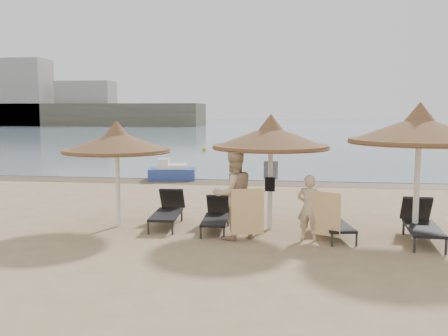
# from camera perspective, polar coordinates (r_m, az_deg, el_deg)

# --- Properties ---
(ground) EXTENTS (160.00, 160.00, 0.00)m
(ground) POSITION_cam_1_polar(r_m,az_deg,el_deg) (10.53, 1.77, -9.17)
(ground) COLOR tan
(ground) RESTS_ON ground
(sea) EXTENTS (200.00, 140.00, 0.03)m
(sea) POSITION_cam_1_polar(r_m,az_deg,el_deg) (90.13, 7.07, 4.80)
(sea) COLOR slate
(sea) RESTS_ON ground
(wet_sand_strip) EXTENTS (200.00, 1.60, 0.01)m
(wet_sand_strip) POSITION_cam_1_polar(r_m,az_deg,el_deg) (19.71, 4.61, -1.72)
(wet_sand_strip) COLOR brown
(wet_sand_strip) RESTS_ON ground
(far_shore) EXTENTS (150.00, 54.80, 12.00)m
(far_shore) POSITION_cam_1_polar(r_m,az_deg,el_deg) (91.70, -8.91, 6.61)
(far_shore) COLOR #5E5B49
(far_shore) RESTS_ON ground
(palapa_left) EXTENTS (2.65, 2.65, 2.62)m
(palapa_left) POSITION_cam_1_polar(r_m,az_deg,el_deg) (12.44, -12.15, 2.90)
(palapa_left) COLOR white
(palapa_left) RESTS_ON ground
(palapa_center) EXTENTS (2.81, 2.81, 2.78)m
(palapa_center) POSITION_cam_1_polar(r_m,az_deg,el_deg) (11.89, 5.36, 3.47)
(palapa_center) COLOR white
(palapa_center) RESTS_ON ground
(palapa_right) EXTENTS (3.08, 3.08, 3.05)m
(palapa_right) POSITION_cam_1_polar(r_m,az_deg,el_deg) (11.71, 21.42, 4.05)
(palapa_right) COLOR white
(palapa_right) RESTS_ON ground
(lounger_far_left) EXTENTS (0.75, 1.92, 0.84)m
(lounger_far_left) POSITION_cam_1_polar(r_m,az_deg,el_deg) (12.63, -6.42, -4.77)
(lounger_far_left) COLOR #2B2B2D
(lounger_far_left) RESTS_ON ground
(lounger_near_left) EXTENTS (0.67, 1.76, 0.77)m
(lounger_near_left) POSITION_cam_1_polar(r_m,az_deg,el_deg) (12.07, -0.89, -5.41)
(lounger_near_left) COLOR #2B2B2D
(lounger_near_left) RESTS_ON ground
(lounger_near_right) EXTENTS (0.90, 1.83, 0.79)m
(lounger_near_right) POSITION_cam_1_polar(r_m,az_deg,el_deg) (11.78, 12.28, -5.84)
(lounger_near_right) COLOR #2B2B2D
(lounger_near_right) RESTS_ON ground
(lounger_far_right) EXTENTS (0.80, 2.03, 0.89)m
(lounger_far_right) POSITION_cam_1_polar(r_m,az_deg,el_deg) (11.90, 21.59, -5.80)
(lounger_far_right) COLOR #2B2B2D
(lounger_far_right) RESTS_ON ground
(person_left) EXTENTS (1.28, 1.16, 2.33)m
(person_left) POSITION_cam_1_polar(r_m,az_deg,el_deg) (11.07, 1.09, -2.22)
(person_left) COLOR #CFAE86
(person_left) RESTS_ON ground
(person_right) EXTENTS (0.89, 0.71, 1.70)m
(person_right) POSITION_cam_1_polar(r_m,az_deg,el_deg) (11.12, 9.70, -3.90)
(person_right) COLOR #CFAE86
(person_right) RESTS_ON ground
(towel_left) EXTENTS (0.69, 0.21, 1.00)m
(towel_left) POSITION_cam_1_polar(r_m,az_deg,el_deg) (10.77, 2.72, -5.02)
(towel_left) COLOR orange
(towel_left) RESTS_ON ground
(towel_right) EXTENTS (0.60, 0.36, 0.95)m
(towel_right) POSITION_cam_1_polar(r_m,az_deg,el_deg) (10.93, 11.57, -5.17)
(towel_right) COLOR orange
(towel_right) RESTS_ON ground
(bag_patterned) EXTENTS (0.35, 0.15, 0.43)m
(bag_patterned) POSITION_cam_1_polar(r_m,az_deg,el_deg) (12.14, 5.36, -0.26)
(bag_patterned) COLOR silver
(bag_patterned) RESTS_ON ground
(bag_dark) EXTENTS (0.24, 0.08, 0.33)m
(bag_dark) POSITION_cam_1_polar(r_m,az_deg,el_deg) (11.84, 5.27, -1.87)
(bag_dark) COLOR black
(bag_dark) RESTS_ON ground
(pedal_boat) EXTENTS (2.03, 1.39, 0.88)m
(pedal_boat) POSITION_cam_1_polar(r_m,az_deg,el_deg) (20.72, -6.01, -0.43)
(pedal_boat) COLOR #2C459C
(pedal_boat) RESTS_ON ground
(buoy_left) EXTENTS (0.33, 0.33, 0.33)m
(buoy_left) POSITION_cam_1_polar(r_m,az_deg,el_deg) (34.83, -2.30, 2.20)
(buoy_left) COLOR yellow
(buoy_left) RESTS_ON ground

